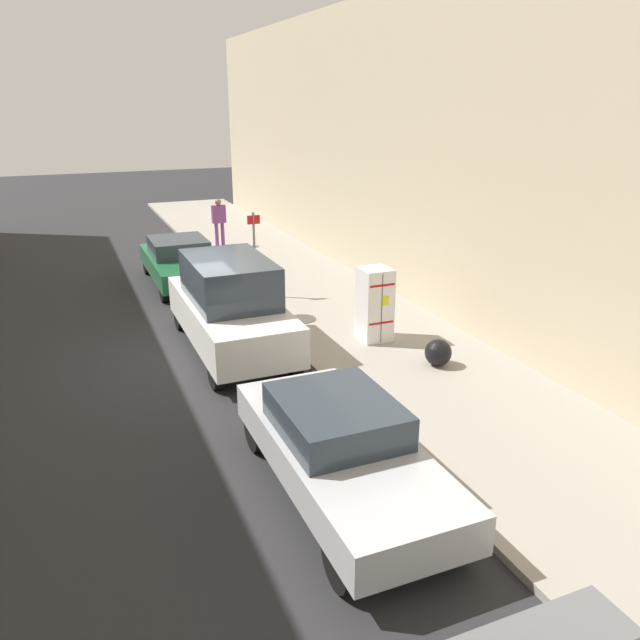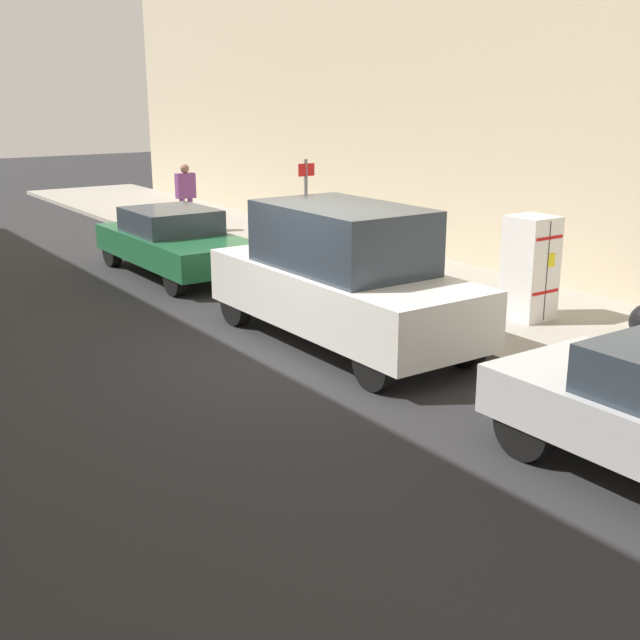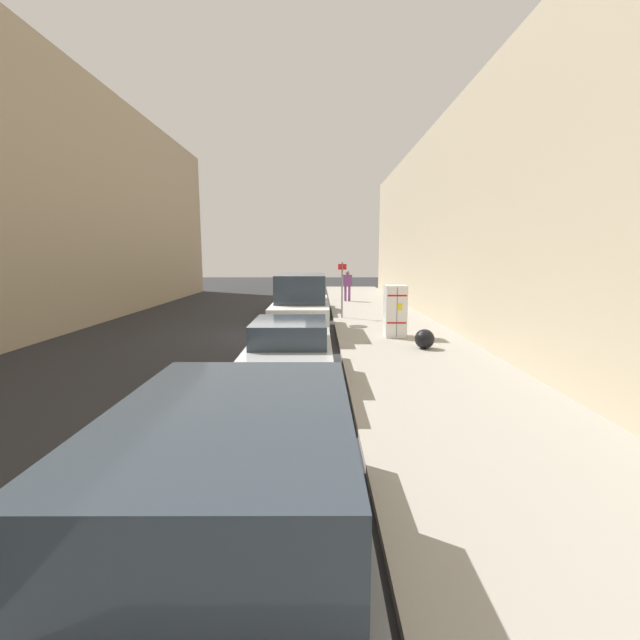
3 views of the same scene
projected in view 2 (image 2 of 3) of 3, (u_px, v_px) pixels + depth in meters
ground_plane at (285, 358)px, 11.76m from camera, size 80.00×80.00×0.00m
sidewalk_slab at (496, 309)px, 14.17m from camera, size 4.18×44.00×0.12m
building_facade_near at (630, 72)px, 14.80m from camera, size 2.19×39.60×8.23m
discarded_refrigerator at (530, 268)px, 13.16m from camera, size 0.69×0.71×1.71m
manhole_cover at (403, 302)px, 14.36m from camera, size 0.70×0.70×0.02m
street_sign_post at (306, 214)px, 15.60m from camera, size 0.36×0.07×2.40m
pedestrian_walking_far at (186, 192)px, 21.42m from camera, size 0.52×0.24×1.79m
parked_sedan_green at (175, 241)px, 16.94m from camera, size 1.88×4.46×1.39m
parked_van_white at (342, 277)px, 12.14m from camera, size 1.90×4.92×2.15m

